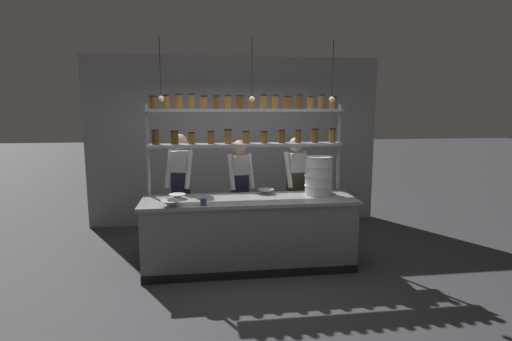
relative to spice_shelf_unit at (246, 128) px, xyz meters
name	(u,v)px	position (x,y,z in m)	size (l,w,h in m)	color
ground_plane	(249,267)	(0.00, -0.33, -1.81)	(40.00, 40.00, 0.00)	#3D3D42
back_wall	(235,141)	(0.00, 1.80, -0.33)	(5.13, 0.12, 2.95)	#939399
prep_counter	(249,233)	(0.00, -0.33, -1.35)	(2.73, 0.76, 0.92)	gray
spice_shelf_unit	(246,128)	(0.00, 0.00, 0.00)	(2.62, 0.28, 2.25)	#999BA0
chef_left	(181,185)	(-0.90, 0.34, -0.82)	(0.42, 0.35, 1.71)	black
chef_center	(240,187)	(-0.05, 0.42, -0.89)	(0.40, 0.32, 1.61)	black
chef_right	(296,185)	(0.77, 0.39, -0.86)	(0.40, 0.33, 1.64)	black
container_stack	(319,175)	(0.94, -0.21, -0.63)	(0.38, 0.38, 0.52)	white
prep_bowl_near_left	(172,203)	(-0.95, -0.61, -0.85)	(0.26, 0.26, 0.07)	#B2B7BC
prep_bowl_center_front	(266,192)	(0.25, -0.07, -0.86)	(0.22, 0.22, 0.06)	#B2B7BC
prep_bowl_center_back	(177,196)	(-0.91, -0.21, -0.86)	(0.21, 0.21, 0.06)	white
serving_cup_front	(204,202)	(-0.58, -0.61, -0.85)	(0.08, 0.08, 0.08)	#334C70
pendant_light_row	(250,95)	(0.01, -0.33, 0.41)	(2.18, 0.07, 0.76)	black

